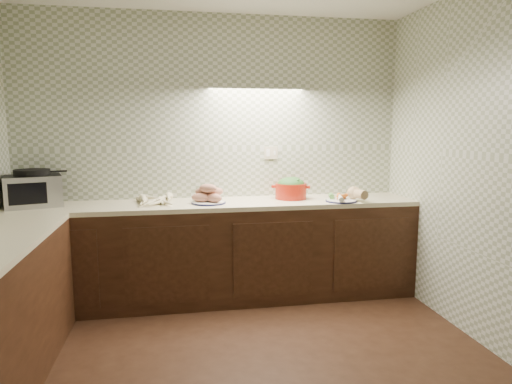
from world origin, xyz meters
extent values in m
cube|color=gray|center=(0.00, 1.78, 1.30)|extent=(3.60, 0.05, 2.60)
cube|color=gray|center=(0.00, -1.78, 1.30)|extent=(3.60, 0.05, 2.60)
cube|color=beige|center=(0.55, 1.79, 1.32)|extent=(0.13, 0.01, 0.12)
cube|color=black|center=(0.00, 1.50, 0.43)|extent=(3.60, 0.60, 0.86)
cube|color=#EFE6BA|center=(0.00, 1.50, 0.88)|extent=(3.60, 0.60, 0.04)
cube|color=black|center=(-1.56, 1.58, 1.03)|extent=(0.52, 0.45, 0.26)
cube|color=#9F9FA4|center=(-1.51, 1.41, 1.03)|extent=(0.42, 0.14, 0.26)
cube|color=black|center=(-1.51, 1.41, 1.03)|extent=(0.28, 0.09, 0.18)
cylinder|color=black|center=(-1.56, 1.58, 1.19)|extent=(0.36, 0.36, 0.05)
cone|color=beige|center=(-0.68, 1.60, 0.92)|extent=(0.20, 0.17, 0.05)
cone|color=beige|center=(-0.58, 1.60, 0.92)|extent=(0.07, 0.24, 0.05)
cone|color=beige|center=(-0.45, 1.48, 0.92)|extent=(0.10, 0.22, 0.04)
cone|color=beige|center=(-0.53, 1.41, 0.92)|extent=(0.09, 0.22, 0.04)
cone|color=beige|center=(-0.69, 1.56, 0.93)|extent=(0.12, 0.24, 0.06)
cone|color=beige|center=(-0.58, 1.44, 0.93)|extent=(0.06, 0.23, 0.05)
cone|color=beige|center=(-0.52, 1.53, 0.93)|extent=(0.13, 0.21, 0.05)
cone|color=beige|center=(-0.44, 1.55, 0.93)|extent=(0.17, 0.20, 0.06)
cone|color=beige|center=(-0.46, 1.46, 0.94)|extent=(0.12, 0.26, 0.04)
cone|color=beige|center=(-0.49, 1.47, 0.94)|extent=(0.20, 0.23, 0.05)
cone|color=beige|center=(-0.43, 1.41, 0.95)|extent=(0.07, 0.23, 0.06)
cone|color=beige|center=(-0.64, 1.60, 0.94)|extent=(0.14, 0.21, 0.05)
cylinder|color=#13143D|center=(-0.08, 1.45, 0.91)|extent=(0.30, 0.30, 0.01)
cylinder|color=white|center=(-0.08, 1.45, 0.91)|extent=(0.29, 0.29, 0.02)
ellipsoid|color=#AC765A|center=(-0.15, 1.45, 0.96)|extent=(0.18, 0.13, 0.08)
ellipsoid|color=#AC765A|center=(-0.04, 1.40, 0.96)|extent=(0.18, 0.13, 0.08)
ellipsoid|color=#AC765A|center=(-0.07, 1.50, 0.96)|extent=(0.18, 0.13, 0.08)
ellipsoid|color=#AC765A|center=(-0.12, 1.49, 1.00)|extent=(0.18, 0.13, 0.08)
ellipsoid|color=#AC765A|center=(-0.03, 1.48, 1.00)|extent=(0.18, 0.13, 0.08)
ellipsoid|color=#AC765A|center=(-0.09, 1.44, 1.04)|extent=(0.18, 0.13, 0.08)
cylinder|color=black|center=(-0.11, 1.62, 0.93)|extent=(0.17, 0.17, 0.06)
sphere|color=maroon|center=(-0.12, 1.62, 0.99)|extent=(0.09, 0.09, 0.09)
sphere|color=silver|center=(-0.07, 1.63, 0.97)|extent=(0.05, 0.05, 0.05)
cylinder|color=#AC1F0F|center=(0.70, 1.57, 0.97)|extent=(0.37, 0.37, 0.15)
cube|color=#AC1F0F|center=(0.54, 1.62, 1.01)|extent=(0.05, 0.07, 0.02)
cube|color=#AC1F0F|center=(0.85, 1.53, 1.01)|extent=(0.05, 0.07, 0.02)
ellipsoid|color=#3A6C2B|center=(0.70, 1.57, 1.03)|extent=(0.26, 0.26, 0.14)
cylinder|color=#13143D|center=(1.11, 1.34, 0.91)|extent=(0.28, 0.28, 0.01)
cylinder|color=white|center=(1.11, 1.34, 0.91)|extent=(0.27, 0.27, 0.02)
cone|color=orange|center=(1.06, 1.37, 0.93)|extent=(0.10, 0.16, 0.03)
cone|color=orange|center=(1.09, 1.38, 0.93)|extent=(0.15, 0.13, 0.03)
cone|color=orange|center=(1.09, 1.37, 0.93)|extent=(0.14, 0.13, 0.03)
cone|color=orange|center=(1.07, 1.36, 0.95)|extent=(0.13, 0.14, 0.03)
cone|color=orange|center=(1.09, 1.34, 0.95)|extent=(0.14, 0.13, 0.03)
cylinder|color=silver|center=(1.08, 1.29, 0.94)|extent=(0.09, 0.19, 0.04)
cylinder|color=#3C8537|center=(1.04, 1.42, 0.94)|extent=(0.07, 0.12, 0.05)
camera|label=1|loc=(-0.37, -2.53, 1.58)|focal=32.00mm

